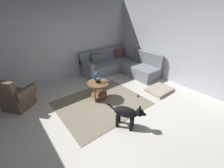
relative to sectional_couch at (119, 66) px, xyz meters
name	(u,v)px	position (x,y,z in m)	size (l,w,h in m)	color
ground_plane	(113,120)	(-1.99, -2.02, -0.34)	(6.00, 6.00, 0.10)	silver
wall_back	(58,42)	(-1.99, 0.92, 1.06)	(6.00, 0.12, 2.70)	silver
wall_right	(186,45)	(0.95, -2.02, 1.06)	(0.12, 6.00, 2.70)	silver
area_rug	(101,103)	(-1.84, -1.32, -0.28)	(2.30, 1.90, 0.01)	gray
sectional_couch	(119,66)	(0.00, 0.00, 0.00)	(2.20, 2.25, 0.88)	gray
armchair	(16,97)	(-3.67, -0.09, 0.03)	(0.96, 1.00, 0.88)	brown
side_table	(98,86)	(-1.76, -1.09, 0.13)	(0.60, 0.60, 0.54)	brown
torus_sculpture	(98,77)	(-1.76, -1.09, 0.42)	(0.28, 0.08, 0.33)	black
dog_bed_mat	(159,90)	(-0.01, -1.94, -0.24)	(0.80, 0.60, 0.09)	#B2A38E
dog	(127,113)	(-1.92, -2.41, 0.09)	(0.47, 0.76, 0.63)	black
dog_toy_ball	(138,96)	(-0.80, -1.74, -0.25)	(0.08, 0.08, 0.08)	blue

